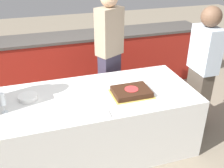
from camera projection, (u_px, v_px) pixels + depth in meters
name	position (u px, v px, depth m)	size (l,w,h in m)	color
ground_plane	(97.00, 147.00, 3.15)	(14.00, 14.00, 0.00)	gray
back_counter	(73.00, 63.00, 4.26)	(4.40, 0.58, 0.92)	#A82319
dining_table	(96.00, 122.00, 2.98)	(2.17, 0.98, 0.73)	white
cake	(131.00, 92.00, 2.81)	(0.43, 0.33, 0.06)	gold
plate_stack	(28.00, 97.00, 2.71)	(0.20, 0.20, 0.05)	white
wine_glass	(2.00, 100.00, 2.45)	(0.06, 0.06, 0.21)	white
side_plate_near_cake	(124.00, 81.00, 3.08)	(0.20, 0.20, 0.00)	white
utensil_pile	(102.00, 115.00, 2.45)	(0.15, 0.11, 0.02)	white
person_cutting_cake	(109.00, 53.00, 3.43)	(0.39, 0.33, 1.70)	#383347
person_seated_right	(202.00, 70.00, 3.10)	(0.22, 0.36, 1.59)	#4C4238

